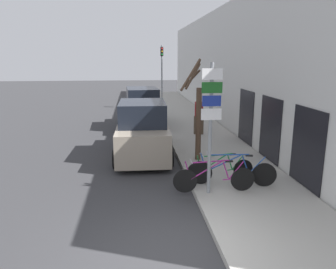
{
  "coord_description": "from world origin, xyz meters",
  "views": [
    {
      "loc": [
        -0.63,
        -5.66,
        3.76
      ],
      "look_at": [
        0.51,
        4.9,
        1.27
      ],
      "focal_mm": 35.0,
      "sensor_mm": 36.0,
      "label": 1
    }
  ],
  "objects_px": {
    "bicycle_1": "(232,172)",
    "bicycle_2": "(220,169)",
    "pedestrian_near": "(199,113)",
    "traffic_light": "(162,68)",
    "parked_car_0": "(143,132)",
    "signpost": "(211,121)",
    "parked_car_1": "(142,110)",
    "bicycle_0": "(214,178)",
    "street_tree": "(197,113)"
  },
  "relations": [
    {
      "from": "bicycle_1",
      "to": "bicycle_2",
      "type": "relative_size",
      "value": 1.2
    },
    {
      "from": "bicycle_1",
      "to": "pedestrian_near",
      "type": "relative_size",
      "value": 1.37
    },
    {
      "from": "pedestrian_near",
      "to": "traffic_light",
      "type": "relative_size",
      "value": 0.4
    },
    {
      "from": "bicycle_1",
      "to": "parked_car_0",
      "type": "relative_size",
      "value": 0.55
    },
    {
      "from": "signpost",
      "to": "parked_car_1",
      "type": "bearing_deg",
      "value": 98.91
    },
    {
      "from": "bicycle_0",
      "to": "pedestrian_near",
      "type": "relative_size",
      "value": 1.26
    },
    {
      "from": "signpost",
      "to": "bicycle_2",
      "type": "xyz_separation_m",
      "value": [
        0.56,
        0.89,
        -1.64
      ]
    },
    {
      "from": "parked_car_0",
      "to": "traffic_light",
      "type": "xyz_separation_m",
      "value": [
        1.82,
        11.95,
        2.05
      ]
    },
    {
      "from": "street_tree",
      "to": "bicycle_2",
      "type": "bearing_deg",
      "value": -81.78
    },
    {
      "from": "bicycle_0",
      "to": "traffic_light",
      "type": "height_order",
      "value": "traffic_light"
    },
    {
      "from": "parked_car_1",
      "to": "pedestrian_near",
      "type": "relative_size",
      "value": 2.57
    },
    {
      "from": "signpost",
      "to": "pedestrian_near",
      "type": "xyz_separation_m",
      "value": [
        1.13,
        7.02,
        -0.96
      ]
    },
    {
      "from": "bicycle_2",
      "to": "parked_car_0",
      "type": "xyz_separation_m",
      "value": [
        -2.22,
        3.23,
        0.47
      ]
    },
    {
      "from": "bicycle_1",
      "to": "bicycle_2",
      "type": "height_order",
      "value": "bicycle_1"
    },
    {
      "from": "parked_car_1",
      "to": "bicycle_1",
      "type": "bearing_deg",
      "value": -78.82
    },
    {
      "from": "parked_car_0",
      "to": "bicycle_1",
      "type": "bearing_deg",
      "value": -54.49
    },
    {
      "from": "bicycle_1",
      "to": "street_tree",
      "type": "xyz_separation_m",
      "value": [
        -0.55,
        2.56,
        1.28
      ]
    },
    {
      "from": "parked_car_0",
      "to": "traffic_light",
      "type": "relative_size",
      "value": 1.0
    },
    {
      "from": "parked_car_0",
      "to": "traffic_light",
      "type": "height_order",
      "value": "traffic_light"
    },
    {
      "from": "bicycle_1",
      "to": "traffic_light",
      "type": "relative_size",
      "value": 0.55
    },
    {
      "from": "bicycle_2",
      "to": "pedestrian_near",
      "type": "distance_m",
      "value": 6.2
    },
    {
      "from": "traffic_light",
      "to": "parked_car_0",
      "type": "bearing_deg",
      "value": -98.66
    },
    {
      "from": "parked_car_0",
      "to": "signpost",
      "type": "bearing_deg",
      "value": -66.62
    },
    {
      "from": "parked_car_1",
      "to": "pedestrian_near",
      "type": "height_order",
      "value": "parked_car_1"
    },
    {
      "from": "bicycle_2",
      "to": "traffic_light",
      "type": "height_order",
      "value": "traffic_light"
    },
    {
      "from": "bicycle_0",
      "to": "parked_car_0",
      "type": "relative_size",
      "value": 0.5
    },
    {
      "from": "bicycle_0",
      "to": "traffic_light",
      "type": "distance_m",
      "value": 16.18
    },
    {
      "from": "signpost",
      "to": "bicycle_1",
      "type": "bearing_deg",
      "value": 31.59
    },
    {
      "from": "signpost",
      "to": "parked_car_1",
      "type": "height_order",
      "value": "signpost"
    },
    {
      "from": "bicycle_0",
      "to": "street_tree",
      "type": "relative_size",
      "value": 0.63
    },
    {
      "from": "bicycle_0",
      "to": "pedestrian_near",
      "type": "height_order",
      "value": "pedestrian_near"
    },
    {
      "from": "street_tree",
      "to": "bicycle_1",
      "type": "bearing_deg",
      "value": -77.9
    },
    {
      "from": "signpost",
      "to": "traffic_light",
      "type": "xyz_separation_m",
      "value": [
        0.16,
        16.07,
        0.88
      ]
    },
    {
      "from": "signpost",
      "to": "bicycle_1",
      "type": "xyz_separation_m",
      "value": [
        0.8,
        0.49,
        -1.6
      ]
    },
    {
      "from": "bicycle_0",
      "to": "street_tree",
      "type": "bearing_deg",
      "value": -0.1
    },
    {
      "from": "street_tree",
      "to": "traffic_light",
      "type": "distance_m",
      "value": 13.07
    },
    {
      "from": "bicycle_1",
      "to": "parked_car_1",
      "type": "height_order",
      "value": "parked_car_1"
    },
    {
      "from": "bicycle_2",
      "to": "parked_car_1",
      "type": "height_order",
      "value": "parked_car_1"
    },
    {
      "from": "bicycle_1",
      "to": "street_tree",
      "type": "distance_m",
      "value": 2.92
    },
    {
      "from": "parked_car_0",
      "to": "parked_car_1",
      "type": "bearing_deg",
      "value": 89.84
    },
    {
      "from": "signpost",
      "to": "pedestrian_near",
      "type": "relative_size",
      "value": 1.94
    },
    {
      "from": "signpost",
      "to": "bicycle_0",
      "type": "height_order",
      "value": "signpost"
    },
    {
      "from": "bicycle_1",
      "to": "parked_car_0",
      "type": "distance_m",
      "value": 4.4
    },
    {
      "from": "bicycle_2",
      "to": "traffic_light",
      "type": "xyz_separation_m",
      "value": [
        -0.4,
        15.18,
        2.52
      ]
    },
    {
      "from": "traffic_light",
      "to": "bicycle_0",
      "type": "bearing_deg",
      "value": -89.99
    },
    {
      "from": "parked_car_1",
      "to": "street_tree",
      "type": "height_order",
      "value": "street_tree"
    },
    {
      "from": "parked_car_1",
      "to": "street_tree",
      "type": "xyz_separation_m",
      "value": [
        1.75,
        -6.52,
        0.85
      ]
    },
    {
      "from": "bicycle_1",
      "to": "bicycle_2",
      "type": "distance_m",
      "value": 0.47
    },
    {
      "from": "bicycle_2",
      "to": "bicycle_1",
      "type": "bearing_deg",
      "value": -153.86
    },
    {
      "from": "parked_car_1",
      "to": "traffic_light",
      "type": "xyz_separation_m",
      "value": [
        1.66,
        6.49,
        2.04
      ]
    }
  ]
}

